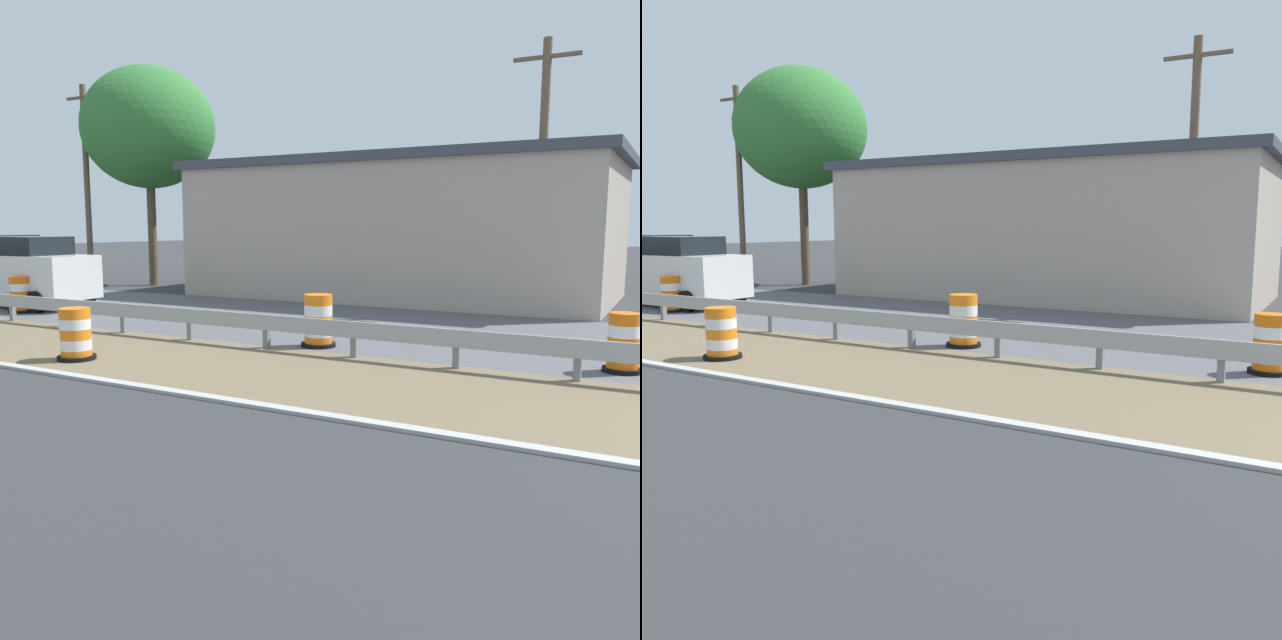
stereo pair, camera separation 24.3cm
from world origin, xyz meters
TOP-DOWN VIEW (x-y plane):
  - traffic_barrel_nearest at (3.60, 3.59)m, footprint 0.65×0.65m
  - traffic_barrel_close at (3.21, 9.39)m, footprint 0.74×0.74m
  - traffic_barrel_mid at (-0.22, 12.73)m, footprint 0.71×0.71m
  - traffic_barrel_far at (3.78, 19.68)m, footprint 0.73×0.73m
  - car_lead_near_lane at (4.80, 20.63)m, footprint 2.21×4.47m
  - car_mid_far_lane at (7.85, 25.74)m, footprint 2.21×4.11m
  - roadside_shop_near at (13.68, 11.69)m, footprint 7.79×14.69m
  - utility_pole_near at (10.68, 6.43)m, footprint 0.24×1.80m
  - utility_pole_mid at (10.90, 24.65)m, footprint 0.24×1.80m
  - tree_roadside at (12.38, 22.54)m, footprint 5.47×5.47m

SIDE VIEW (x-z plane):
  - traffic_barrel_mid at x=-0.22m, z-range -0.05..0.93m
  - traffic_barrel_nearest at x=3.60m, z-range -0.05..0.99m
  - traffic_barrel_far at x=3.78m, z-range -0.05..1.01m
  - traffic_barrel_close at x=3.21m, z-range -0.05..1.05m
  - car_mid_far_lane at x=7.85m, z-range 0.00..2.16m
  - car_lead_near_lane at x=4.80m, z-range 0.00..2.18m
  - roadside_shop_near at x=13.68m, z-range 0.01..4.80m
  - utility_pole_near at x=10.68m, z-range 0.16..7.72m
  - utility_pole_mid at x=10.90m, z-range 0.16..8.34m
  - tree_roadside at x=12.38m, z-range 2.01..11.00m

